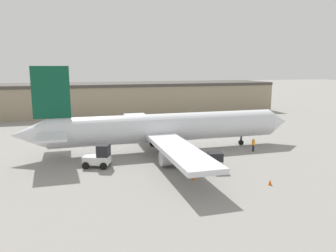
{
  "coord_description": "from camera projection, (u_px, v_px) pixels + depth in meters",
  "views": [
    {
      "loc": [
        -12.02,
        -41.29,
        11.17
      ],
      "look_at": [
        0.0,
        0.0,
        3.32
      ],
      "focal_mm": 35.0,
      "sensor_mm": 36.0,
      "label": 1
    }
  ],
  "objects": [
    {
      "name": "airplane",
      "position": [
        161.0,
        128.0,
        43.49
      ],
      "size": [
        37.62,
        34.97,
        11.23
      ],
      "rotation": [
        0.0,
        0.0,
        -0.0
      ],
      "color": "silver",
      "rests_on": "ground_plane"
    },
    {
      "name": "terminal_building",
      "position": [
        75.0,
        99.0,
        76.89
      ],
      "size": [
        96.55,
        14.16,
        7.22
      ],
      "color": "gray",
      "rests_on": "ground_plane"
    },
    {
      "name": "safety_cone_near",
      "position": [
        270.0,
        182.0,
        31.22
      ],
      "size": [
        0.36,
        0.36,
        0.55
      ],
      "color": "#EF590F",
      "rests_on": "ground_plane"
    },
    {
      "name": "safety_cone_far",
      "position": [
        194.0,
        177.0,
        32.69
      ],
      "size": [
        0.36,
        0.36,
        0.55
      ],
      "color": "#EF590F",
      "rests_on": "ground_plane"
    },
    {
      "name": "belt_loader_truck",
      "position": [
        209.0,
        162.0,
        35.59
      ],
      "size": [
        3.63,
        2.22,
        2.03
      ],
      "rotation": [
        0.0,
        0.0,
        -0.17
      ],
      "color": "silver",
      "rests_on": "ground_plane"
    },
    {
      "name": "ground_plane",
      "position": [
        168.0,
        150.0,
        44.31
      ],
      "size": [
        400.0,
        400.0,
        0.0
      ],
      "primitive_type": "plane",
      "color": "gray"
    },
    {
      "name": "ground_crew_worker",
      "position": [
        253.0,
        144.0,
        43.53
      ],
      "size": [
        0.39,
        0.39,
        1.77
      ],
      "rotation": [
        0.0,
        0.0,
        4.85
      ],
      "color": "#1E2338",
      "rests_on": "ground_plane"
    },
    {
      "name": "baggage_tug",
      "position": [
        99.0,
        157.0,
        36.65
      ],
      "size": [
        3.34,
        2.89,
        2.59
      ],
      "rotation": [
        0.0,
        0.0,
        -0.38
      ],
      "color": "silver",
      "rests_on": "ground_plane"
    }
  ]
}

